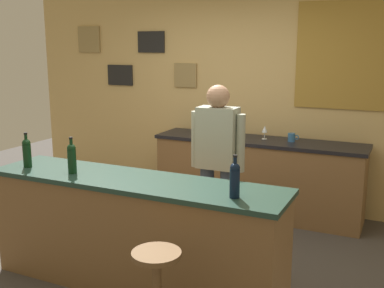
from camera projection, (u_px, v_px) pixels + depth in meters
ground_plane at (159, 264)px, 4.25m from camera, size 10.00×10.00×0.00m
back_wall at (240, 90)px, 5.74m from camera, size 6.00×0.09×2.80m
bar_counter at (135, 233)px, 3.80m from camera, size 2.51×0.60×0.92m
side_counter at (257, 177)px, 5.45m from camera, size 2.43×0.56×0.90m
bartender at (217, 160)px, 4.25m from camera, size 0.52×0.21×1.62m
bar_stool at (157, 284)px, 2.99m from camera, size 0.32×0.32×0.68m
wine_bottle_a at (27, 152)px, 4.03m from camera, size 0.07×0.07×0.31m
wine_bottle_b at (72, 157)px, 3.83m from camera, size 0.07×0.07×0.31m
wine_bottle_c at (235, 179)px, 3.22m from camera, size 0.07×0.07×0.31m
wine_glass_a at (221, 127)px, 5.52m from camera, size 0.07×0.07×0.16m
wine_glass_b at (265, 130)px, 5.35m from camera, size 0.07×0.07×0.16m
coffee_mug at (292, 137)px, 5.22m from camera, size 0.13×0.08×0.09m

